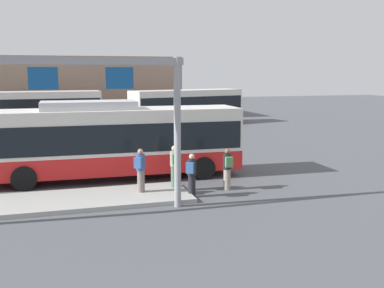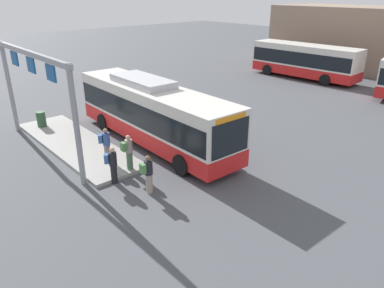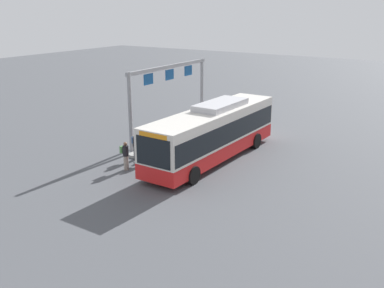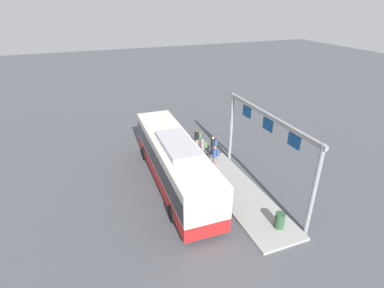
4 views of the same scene
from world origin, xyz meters
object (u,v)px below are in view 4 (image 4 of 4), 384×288
at_px(person_boarding, 197,139).
at_px(person_waiting_near, 213,146).
at_px(trash_bin, 280,220).
at_px(person_waiting_mid, 215,156).
at_px(person_waiting_far, 203,148).
at_px(bus_main, 174,160).

xyz_separation_m(person_boarding, person_waiting_near, (-1.70, -0.66, 0.00)).
bearing_deg(trash_bin, person_waiting_mid, 4.28).
xyz_separation_m(person_waiting_mid, trash_bin, (-6.94, -0.52, -0.44)).
relative_size(person_boarding, person_waiting_near, 1.00).
bearing_deg(trash_bin, person_waiting_far, 5.85).
bearing_deg(trash_bin, person_waiting_near, -1.26).
relative_size(person_waiting_near, person_waiting_far, 1.00).
bearing_deg(person_waiting_far, bus_main, 39.23).
distance_m(person_boarding, person_waiting_near, 1.82).
distance_m(bus_main, person_boarding, 5.47).
bearing_deg(person_waiting_mid, person_waiting_far, -44.19).
bearing_deg(person_waiting_near, trash_bin, 120.74).
bearing_deg(bus_main, person_waiting_near, -55.97).
height_order(bus_main, trash_bin, bus_main).
bearing_deg(person_boarding, person_waiting_far, 83.82).
height_order(person_boarding, person_waiting_far, person_waiting_far).
bearing_deg(trash_bin, bus_main, 31.40).
bearing_deg(bus_main, person_waiting_mid, -75.90).
height_order(person_boarding, person_waiting_near, same).
bearing_deg(person_waiting_near, person_waiting_mid, 100.54).
bearing_deg(trash_bin, person_boarding, 2.54).
bearing_deg(person_waiting_mid, bus_main, 45.17).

